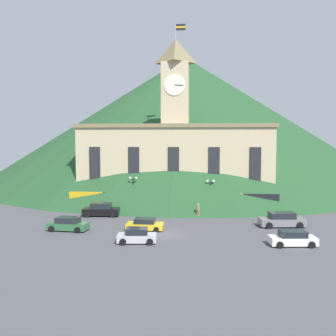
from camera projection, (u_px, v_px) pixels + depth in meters
ground_plane at (162, 234)px, 40.94m from camera, size 160.00×160.00×0.00m
civic_building at (175, 157)px, 61.68m from camera, size 31.61×8.81×28.97m
banner_fence at (172, 202)px, 54.58m from camera, size 30.76×0.12×2.62m
hillside_backdrop at (185, 119)px, 97.44m from camera, size 99.07×99.07×31.52m
street_lamp_far_left at (133, 185)px, 55.99m from camera, size 1.26×0.36×4.81m
street_lamp_left at (210, 188)px, 55.01m from camera, size 1.26×0.36×4.46m
car_green_wagon at (68, 224)px, 42.65m from camera, size 4.75×2.48×1.55m
car_yellow_coupe at (145, 225)px, 42.92m from camera, size 4.24×2.20×1.35m
car_black_suv at (101, 210)px, 50.85m from camera, size 5.05×2.69×1.80m
car_gray_pickup at (282, 220)px, 44.50m from camera, size 5.50×2.85×1.75m
car_silver_hatch at (137, 236)px, 37.55m from camera, size 4.05×2.32×1.50m
car_white_taxi at (293, 239)px, 36.57m from camera, size 4.66×2.49×1.50m
pedestrian at (198, 210)px, 49.86m from camera, size 0.46×0.46×1.87m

